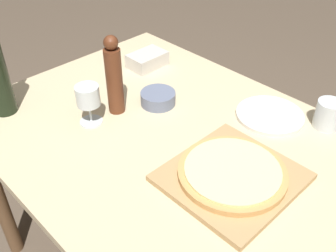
{
  "coord_description": "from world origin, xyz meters",
  "views": [
    {
      "loc": [
        -0.69,
        -0.64,
        1.57
      ],
      "look_at": [
        -0.02,
        0.05,
        0.84
      ],
      "focal_mm": 42.0,
      "sensor_mm": 36.0,
      "label": 1
    }
  ],
  "objects_px": {
    "small_bowl": "(158,98)",
    "wine_glass": "(88,98)",
    "pepper_mill": "(114,77)",
    "pizza": "(232,172)"
  },
  "relations": [
    {
      "from": "wine_glass",
      "to": "pizza",
      "type": "bearing_deg",
      "value": -76.03
    },
    {
      "from": "pepper_mill",
      "to": "pizza",
      "type": "bearing_deg",
      "value": -87.82
    },
    {
      "from": "wine_glass",
      "to": "small_bowl",
      "type": "distance_m",
      "value": 0.26
    },
    {
      "from": "wine_glass",
      "to": "small_bowl",
      "type": "height_order",
      "value": "wine_glass"
    },
    {
      "from": "pepper_mill",
      "to": "small_bowl",
      "type": "distance_m",
      "value": 0.19
    },
    {
      "from": "pepper_mill",
      "to": "wine_glass",
      "type": "bearing_deg",
      "value": 177.09
    },
    {
      "from": "pizza",
      "to": "small_bowl",
      "type": "xyz_separation_m",
      "value": [
        0.11,
        0.43,
        -0.01
      ]
    },
    {
      "from": "pizza",
      "to": "wine_glass",
      "type": "relative_size",
      "value": 2.19
    },
    {
      "from": "small_bowl",
      "to": "wine_glass",
      "type": "bearing_deg",
      "value": 162.74
    },
    {
      "from": "pepper_mill",
      "to": "wine_glass",
      "type": "height_order",
      "value": "pepper_mill"
    }
  ]
}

